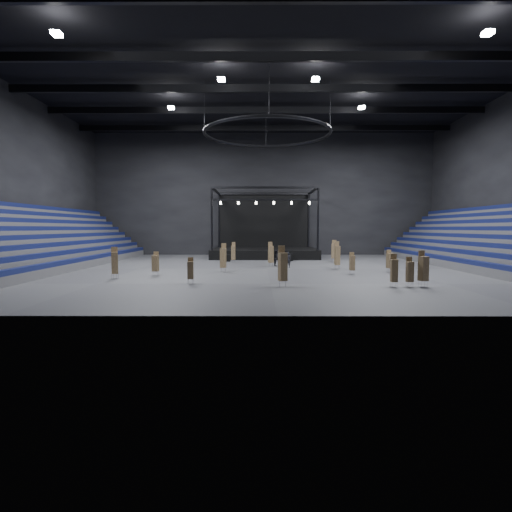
{
  "coord_description": "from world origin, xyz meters",
  "views": [
    {
      "loc": [
        -0.92,
        -38.81,
        3.97
      ],
      "look_at": [
        -1.06,
        -2.0,
        1.4
      ],
      "focal_mm": 28.0,
      "sensor_mm": 36.0,
      "label": 1
    }
  ],
  "objects_px": {
    "chair_stack_11": "(337,255)",
    "chair_stack_13": "(390,260)",
    "chair_stack_7": "(334,251)",
    "chair_stack_5": "(233,252)",
    "chair_stack_12": "(223,257)",
    "crew_member": "(276,258)",
    "chair_stack_0": "(271,254)",
    "chair_stack_8": "(283,266)",
    "stage": "(264,246)",
    "flight_case_left": "(225,258)",
    "man_center": "(288,260)",
    "chair_stack_6": "(394,270)",
    "chair_stack_10": "(352,263)",
    "flight_case_right": "(287,257)",
    "chair_stack_9": "(423,268)",
    "chair_stack_2": "(410,271)",
    "chair_stack_3": "(115,262)",
    "chair_stack_1": "(190,270)",
    "chair_stack_4": "(155,263)",
    "flight_case_mid": "(284,258)"
  },
  "relations": [
    {
      "from": "chair_stack_2",
      "to": "chair_stack_9",
      "type": "xyz_separation_m",
      "value": [
        0.91,
        0.0,
        0.22
      ]
    },
    {
      "from": "chair_stack_6",
      "to": "chair_stack_12",
      "type": "xyz_separation_m",
      "value": [
        -12.35,
        9.26,
        0.18
      ]
    },
    {
      "from": "stage",
      "to": "chair_stack_13",
      "type": "relative_size",
      "value": 6.82
    },
    {
      "from": "flight_case_left",
      "to": "man_center",
      "type": "relative_size",
      "value": 0.76
    },
    {
      "from": "chair_stack_13",
      "to": "flight_case_left",
      "type": "bearing_deg",
      "value": 126.81
    },
    {
      "from": "chair_stack_0",
      "to": "chair_stack_9",
      "type": "distance_m",
      "value": 17.59
    },
    {
      "from": "chair_stack_9",
      "to": "crew_member",
      "type": "xyz_separation_m",
      "value": [
        -9.23,
        14.98,
        -0.46
      ]
    },
    {
      "from": "flight_case_mid",
      "to": "man_center",
      "type": "xyz_separation_m",
      "value": [
        -0.11,
        -7.07,
        0.33
      ]
    },
    {
      "from": "chair_stack_8",
      "to": "man_center",
      "type": "xyz_separation_m",
      "value": [
        1.4,
        13.4,
        -0.64
      ]
    },
    {
      "from": "chair_stack_0",
      "to": "chair_stack_10",
      "type": "xyz_separation_m",
      "value": [
        6.77,
        -7.19,
        -0.29
      ]
    },
    {
      "from": "flight_case_right",
      "to": "chair_stack_2",
      "type": "xyz_separation_m",
      "value": [
        6.69,
        -21.52,
        0.61
      ]
    },
    {
      "from": "chair_stack_0",
      "to": "chair_stack_6",
      "type": "bearing_deg",
      "value": -79.46
    },
    {
      "from": "chair_stack_10",
      "to": "chair_stack_7",
      "type": "bearing_deg",
      "value": 85.83
    },
    {
      "from": "chair_stack_7",
      "to": "chair_stack_5",
      "type": "bearing_deg",
      "value": -156.94
    },
    {
      "from": "flight_case_right",
      "to": "crew_member",
      "type": "height_order",
      "value": "crew_member"
    },
    {
      "from": "chair_stack_11",
      "to": "chair_stack_13",
      "type": "bearing_deg",
      "value": -45.03
    },
    {
      "from": "man_center",
      "to": "flight_case_right",
      "type": "bearing_deg",
      "value": -72.75
    },
    {
      "from": "flight_case_right",
      "to": "chair_stack_9",
      "type": "xyz_separation_m",
      "value": [
        7.6,
        -21.51,
        0.83
      ]
    },
    {
      "from": "chair_stack_0",
      "to": "crew_member",
      "type": "height_order",
      "value": "chair_stack_0"
    },
    {
      "from": "chair_stack_6",
      "to": "chair_stack_10",
      "type": "xyz_separation_m",
      "value": [
        -1.08,
        7.41,
        -0.14
      ]
    },
    {
      "from": "man_center",
      "to": "chair_stack_10",
      "type": "bearing_deg",
      "value": 151.0
    },
    {
      "from": "chair_stack_7",
      "to": "chair_stack_9",
      "type": "relative_size",
      "value": 1.04
    },
    {
      "from": "man_center",
      "to": "flight_case_left",
      "type": "bearing_deg",
      "value": -24.86
    },
    {
      "from": "flight_case_right",
      "to": "chair_stack_6",
      "type": "relative_size",
      "value": 0.61
    },
    {
      "from": "chair_stack_10",
      "to": "flight_case_right",
      "type": "bearing_deg",
      "value": 107.5
    },
    {
      "from": "chair_stack_2",
      "to": "chair_stack_9",
      "type": "bearing_deg",
      "value": -1.41
    },
    {
      "from": "chair_stack_12",
      "to": "crew_member",
      "type": "distance_m",
      "value": 7.67
    },
    {
      "from": "chair_stack_0",
      "to": "chair_stack_10",
      "type": "bearing_deg",
      "value": -64.44
    },
    {
      "from": "chair_stack_5",
      "to": "man_center",
      "type": "xyz_separation_m",
      "value": [
        5.88,
        -5.55,
        -0.42
      ]
    },
    {
      "from": "stage",
      "to": "chair_stack_6",
      "type": "distance_m",
      "value": 29.42
    },
    {
      "from": "chair_stack_3",
      "to": "chair_stack_9",
      "type": "height_order",
      "value": "chair_stack_3"
    },
    {
      "from": "chair_stack_5",
      "to": "chair_stack_12",
      "type": "xyz_separation_m",
      "value": [
        -0.34,
        -9.69,
        0.12
      ]
    },
    {
      "from": "chair_stack_3",
      "to": "chair_stack_5",
      "type": "distance_m",
      "value": 16.99
    },
    {
      "from": "flight_case_left",
      "to": "chair_stack_10",
      "type": "distance_m",
      "value": 17.8
    },
    {
      "from": "stage",
      "to": "chair_stack_6",
      "type": "bearing_deg",
      "value": -73.6
    },
    {
      "from": "chair_stack_1",
      "to": "chair_stack_6",
      "type": "height_order",
      "value": "chair_stack_6"
    },
    {
      "from": "chair_stack_9",
      "to": "chair_stack_1",
      "type": "bearing_deg",
      "value": 154.56
    },
    {
      "from": "chair_stack_0",
      "to": "chair_stack_11",
      "type": "xyz_separation_m",
      "value": [
        6.39,
        -2.66,
        0.06
      ]
    },
    {
      "from": "chair_stack_2",
      "to": "chair_stack_6",
      "type": "bearing_deg",
      "value": 178.51
    },
    {
      "from": "chair_stack_6",
      "to": "crew_member",
      "type": "bearing_deg",
      "value": 117.97
    },
    {
      "from": "chair_stack_0",
      "to": "chair_stack_8",
      "type": "relative_size",
      "value": 0.91
    },
    {
      "from": "chair_stack_8",
      "to": "chair_stack_1",
      "type": "bearing_deg",
      "value": 146.19
    },
    {
      "from": "chair_stack_5",
      "to": "flight_case_left",
      "type": "bearing_deg",
      "value": 132.4
    },
    {
      "from": "chair_stack_11",
      "to": "man_center",
      "type": "relative_size",
      "value": 1.7
    },
    {
      "from": "chair_stack_1",
      "to": "chair_stack_3",
      "type": "xyz_separation_m",
      "value": [
        -6.37,
        2.67,
        0.29
      ]
    },
    {
      "from": "flight_case_mid",
      "to": "chair_stack_5",
      "type": "height_order",
      "value": "chair_stack_5"
    },
    {
      "from": "chair_stack_1",
      "to": "chair_stack_5",
      "type": "relative_size",
      "value": 0.8
    },
    {
      "from": "chair_stack_0",
      "to": "crew_member",
      "type": "relative_size",
      "value": 1.53
    },
    {
      "from": "chair_stack_4",
      "to": "chair_stack_5",
      "type": "relative_size",
      "value": 0.85
    },
    {
      "from": "chair_stack_13",
      "to": "crew_member",
      "type": "bearing_deg",
      "value": 131.4
    }
  ]
}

